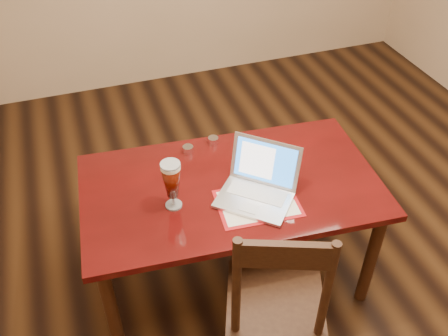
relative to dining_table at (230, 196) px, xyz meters
name	(u,v)px	position (x,y,z in m)	size (l,w,h in m)	color
ground	(296,255)	(0.45, -0.01, -0.65)	(5.00, 5.00, 0.00)	black
dining_table	(230,196)	(0.00, 0.00, 0.00)	(1.63, 1.01, 1.00)	#470909
dining_chair	(276,302)	(0.01, -0.61, -0.15)	(0.58, 0.57, 1.08)	#311B0D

